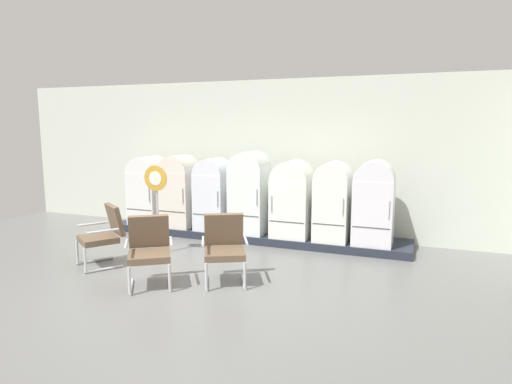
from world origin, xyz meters
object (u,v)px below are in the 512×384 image
Objects in this scene: refrigerator_0 at (148,188)px; refrigerator_4 at (292,197)px; refrigerator_5 at (333,199)px; armchair_right at (224,245)px; refrigerator_6 at (374,201)px; armchair_left at (104,233)px; refrigerator_2 at (213,192)px; armchair_center at (149,248)px; refrigerator_1 at (179,189)px; refrigerator_3 at (249,190)px; sign_stand at (157,212)px.

refrigerator_0 is 3.12m from refrigerator_4.
armchair_right is at bearing -115.38° from refrigerator_5.
armchair_left is (-3.84, -2.24, -0.38)m from refrigerator_6.
refrigerator_2 reaches higher than armchair_center.
refrigerator_2 is 2.40m from armchair_left.
armchair_right is (2.81, -2.27, -0.36)m from refrigerator_0.
refrigerator_3 is (1.53, 0.01, 0.06)m from refrigerator_1.
refrigerator_5 is at bearing 0.11° from refrigerator_2.
sign_stand is (-1.95, -1.43, -0.15)m from refrigerator_4.
refrigerator_1 is (0.76, -0.04, 0.03)m from refrigerator_0.
refrigerator_0 is at bearing 179.65° from refrigerator_5.
refrigerator_6 is at bearing -0.69° from refrigerator_5.
refrigerator_5 is (3.11, 0.01, -0.02)m from refrigerator_1.
refrigerator_5 is 0.93× the size of sign_stand.
armchair_center is (1.90, -2.74, -0.36)m from refrigerator_0.
refrigerator_2 is 2.35m from refrigerator_5.
refrigerator_6 is at bearing 22.61° from sign_stand.
refrigerator_5 is (2.35, 0.00, 0.00)m from refrigerator_2.
sign_stand is at bearing 119.20° from armchair_center.
armchair_center is at bearing -82.16° from refrigerator_2.
refrigerator_2 is 1.48× the size of armchair_left.
refrigerator_1 reaches higher than armchair_center.
refrigerator_2 is 1.00× the size of refrigerator_5.
armchair_center is (-2.69, -2.71, -0.38)m from refrigerator_6.
armchair_right is (-1.07, -2.25, -0.36)m from refrigerator_5.
armchair_left is 2.07m from armchair_right.
sign_stand is (0.43, 0.82, 0.20)m from armchair_left.
refrigerator_1 is at bearing -179.37° from refrigerator_2.
refrigerator_6 is 0.96× the size of sign_stand.
refrigerator_0 is 0.97× the size of refrigerator_1.
refrigerator_3 is 2.30m from refrigerator_6.
refrigerator_0 is 1.47× the size of armchair_left.
refrigerator_1 is 1.03× the size of refrigerator_2.
refrigerator_1 is 2.96m from armchair_center.
armchair_left is at bearing 157.83° from armchair_center.
armchair_left is at bearing -117.86° from sign_stand.
refrigerator_6 is (3.83, 0.00, 0.00)m from refrigerator_1.
refrigerator_1 is at bearing -179.94° from refrigerator_6.
refrigerator_2 reaches higher than refrigerator_0.
refrigerator_4 is at bearing 0.39° from refrigerator_2.
refrigerator_2 is 1.60m from refrigerator_4.
armchair_left is at bearing -109.20° from refrigerator_2.
refrigerator_3 reaches higher than refrigerator_6.
refrigerator_5 is at bearing 0.08° from refrigerator_3.
refrigerator_3 reaches higher than refrigerator_4.
refrigerator_0 is at bearing 179.59° from refrigerator_6.
refrigerator_0 is at bearing 178.93° from refrigerator_2.
refrigerator_2 is at bearing -179.84° from refrigerator_3.
refrigerator_0 is at bearing 128.99° from sign_stand.
armchair_center is (-1.23, -2.73, -0.36)m from refrigerator_4.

